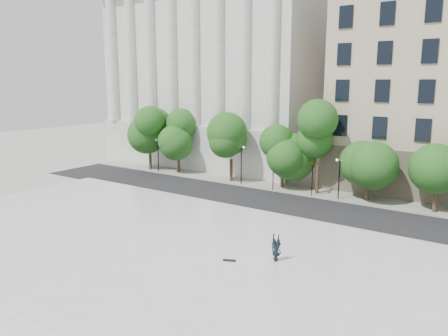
{
  "coord_description": "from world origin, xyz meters",
  "views": [
    {
      "loc": [
        19.71,
        -18.41,
        11.61
      ],
      "look_at": [
        0.21,
        10.0,
        4.76
      ],
      "focal_mm": 35.0,
      "sensor_mm": 36.0,
      "label": 1
    }
  ],
  "objects_px": {
    "traffic_light_west": "(273,157)",
    "traffic_light_east": "(313,161)",
    "person_lying": "(276,257)",
    "skateboard": "(229,260)"
  },
  "relations": [
    {
      "from": "skateboard",
      "to": "traffic_light_east",
      "type": "bearing_deg",
      "value": 73.14
    },
    {
      "from": "skateboard",
      "to": "traffic_light_west",
      "type": "bearing_deg",
      "value": 85.69
    },
    {
      "from": "skateboard",
      "to": "person_lying",
      "type": "bearing_deg",
      "value": 9.88
    },
    {
      "from": "person_lying",
      "to": "traffic_light_east",
      "type": "bearing_deg",
      "value": 93.63
    },
    {
      "from": "traffic_light_west",
      "to": "traffic_light_east",
      "type": "xyz_separation_m",
      "value": [
        4.48,
        -0.0,
        0.09
      ]
    },
    {
      "from": "traffic_light_west",
      "to": "person_lying",
      "type": "xyz_separation_m",
      "value": [
        9.59,
        -17.47,
        -2.98
      ]
    },
    {
      "from": "traffic_light_east",
      "to": "skateboard",
      "type": "xyz_separation_m",
      "value": [
        2.67,
        -19.16,
        -3.28
      ]
    },
    {
      "from": "traffic_light_west",
      "to": "person_lying",
      "type": "relative_size",
      "value": 2.37
    },
    {
      "from": "person_lying",
      "to": "skateboard",
      "type": "height_order",
      "value": "person_lying"
    },
    {
      "from": "traffic_light_east",
      "to": "traffic_light_west",
      "type": "bearing_deg",
      "value": 180.0
    }
  ]
}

